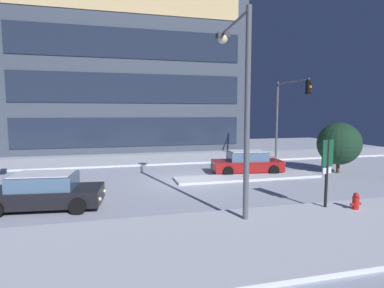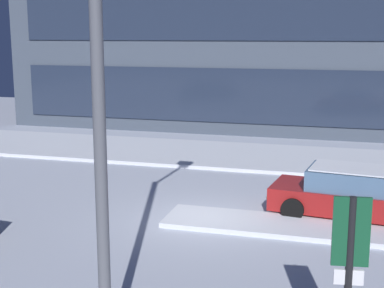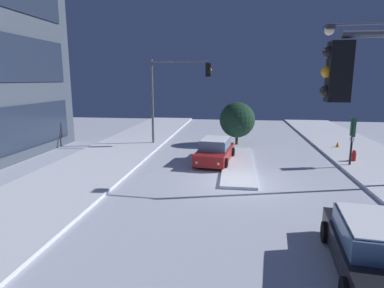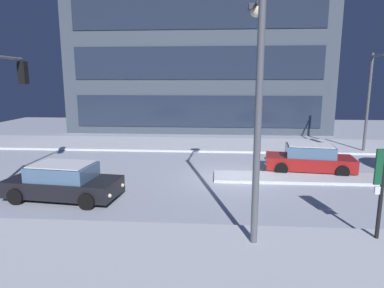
% 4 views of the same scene
% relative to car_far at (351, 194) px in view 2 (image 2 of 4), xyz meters
% --- Properties ---
extents(ground, '(52.00, 52.00, 0.00)m').
position_rel_car_far_xyz_m(ground, '(-4.06, -1.45, -0.71)').
color(ground, silver).
extents(curb_strip_far, '(52.00, 5.20, 0.14)m').
position_rel_car_far_xyz_m(curb_strip_far, '(-4.06, 7.02, -0.64)').
color(curb_strip_far, silver).
rests_on(curb_strip_far, ground).
extents(median_strip, '(9.00, 1.80, 0.14)m').
position_rel_car_far_xyz_m(median_strip, '(-0.56, -1.44, -0.64)').
color(median_strip, silver).
rests_on(median_strip, ground).
extents(car_far, '(4.75, 2.46, 1.49)m').
position_rel_car_far_xyz_m(car_far, '(0.00, 0.00, 0.00)').
color(car_far, maroon).
rests_on(car_far, ground).
extents(street_lamp_arched, '(0.58, 3.50, 7.61)m').
position_rel_car_far_xyz_m(street_lamp_arched, '(-3.79, -7.49, 4.29)').
color(street_lamp_arched, '#565960').
rests_on(street_lamp_arched, ground).
extents(parking_info_sign, '(0.55, 0.14, 2.90)m').
position_rel_car_far_xyz_m(parking_info_sign, '(-0.09, -7.94, 1.15)').
color(parking_info_sign, black).
rests_on(parking_info_sign, ground).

